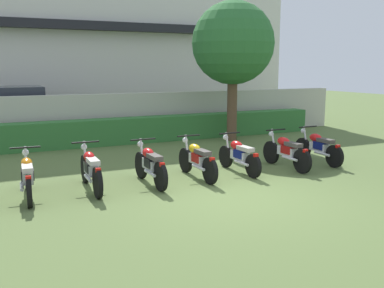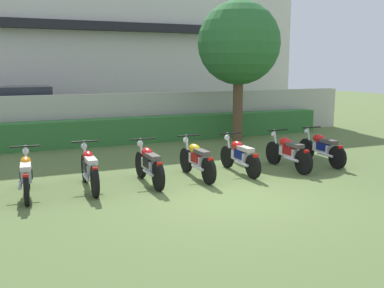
% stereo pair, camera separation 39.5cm
% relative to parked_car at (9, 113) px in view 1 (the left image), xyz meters
% --- Properties ---
extents(ground, '(60.00, 60.00, 0.00)m').
position_rel_parked_car_xyz_m(ground, '(3.60, -9.80, -0.94)').
color(ground, '#566B38').
extents(building, '(19.42, 6.50, 8.08)m').
position_rel_parked_car_xyz_m(building, '(3.60, 4.99, 3.10)').
color(building, silver).
rests_on(building, ground).
extents(compound_wall, '(18.45, 0.30, 1.66)m').
position_rel_parked_car_xyz_m(compound_wall, '(3.60, -1.99, -0.10)').
color(compound_wall, '#BCB7A8').
rests_on(compound_wall, ground).
extents(hedge_row, '(14.76, 0.70, 0.87)m').
position_rel_parked_car_xyz_m(hedge_row, '(3.60, -2.69, -0.50)').
color(hedge_row, '#337033').
rests_on(hedge_row, ground).
extents(parked_car, '(4.51, 2.08, 1.89)m').
position_rel_parked_car_xyz_m(parked_car, '(0.00, 0.00, 0.00)').
color(parked_car, black).
rests_on(parked_car, ground).
extents(tree_near_inspector, '(2.85, 2.85, 4.82)m').
position_rel_parked_car_xyz_m(tree_near_inspector, '(7.10, -3.75, 2.43)').
color(tree_near_inspector, brown).
rests_on(tree_near_inspector, ground).
extents(motorcycle_in_row_0, '(0.60, 1.92, 0.96)m').
position_rel_parked_car_xyz_m(motorcycle_in_row_0, '(-0.16, -8.06, -0.49)').
color(motorcycle_in_row_0, black).
rests_on(motorcycle_in_row_0, ground).
extents(motorcycle_in_row_1, '(0.60, 1.96, 0.98)m').
position_rel_parked_car_xyz_m(motorcycle_in_row_1, '(1.11, -8.02, -0.48)').
color(motorcycle_in_row_1, black).
rests_on(motorcycle_in_row_1, ground).
extents(motorcycle_in_row_2, '(0.60, 1.85, 0.97)m').
position_rel_parked_car_xyz_m(motorcycle_in_row_2, '(2.41, -8.13, -0.48)').
color(motorcycle_in_row_2, black).
rests_on(motorcycle_in_row_2, ground).
extents(motorcycle_in_row_3, '(0.60, 1.89, 0.96)m').
position_rel_parked_car_xyz_m(motorcycle_in_row_3, '(3.61, -8.06, -0.49)').
color(motorcycle_in_row_3, black).
rests_on(motorcycle_in_row_3, ground).
extents(motorcycle_in_row_4, '(0.60, 1.83, 0.94)m').
position_rel_parked_car_xyz_m(motorcycle_in_row_4, '(4.79, -8.01, -0.50)').
color(motorcycle_in_row_4, black).
rests_on(motorcycle_in_row_4, ground).
extents(motorcycle_in_row_5, '(0.60, 1.90, 0.97)m').
position_rel_parked_car_xyz_m(motorcycle_in_row_5, '(6.12, -8.16, -0.49)').
color(motorcycle_in_row_5, black).
rests_on(motorcycle_in_row_5, ground).
extents(motorcycle_in_row_6, '(0.60, 1.87, 0.96)m').
position_rel_parked_car_xyz_m(motorcycle_in_row_6, '(7.31, -8.01, -0.49)').
color(motorcycle_in_row_6, black).
rests_on(motorcycle_in_row_6, ground).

